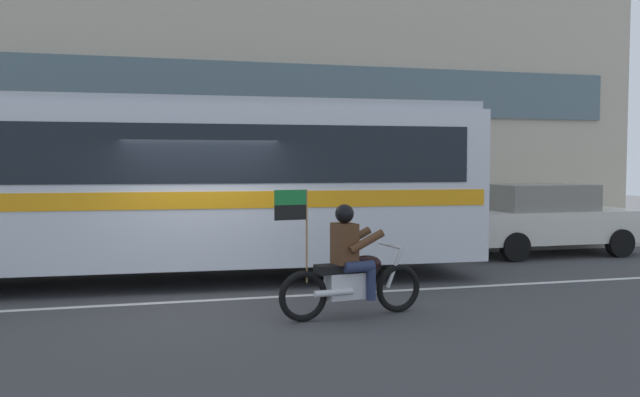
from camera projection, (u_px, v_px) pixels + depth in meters
ground_plane at (202, 293)px, 10.40m from camera, size 60.00×60.00×0.00m
sidewalk_curb at (188, 248)px, 15.33m from camera, size 28.00×3.80×0.15m
lane_center_stripe at (204, 300)px, 9.82m from camera, size 26.60×0.14×0.01m
office_building_facade at (182, 21)px, 17.22m from camera, size 28.00×0.89×11.98m
transit_bus at (168, 177)px, 11.33m from camera, size 11.26×3.05×3.22m
motorcycle_with_rider at (351, 269)px, 8.75m from camera, size 2.18×0.69×1.78m
parked_sedan_curbside at (545, 218)px, 14.83m from camera, size 4.30×1.88×1.64m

